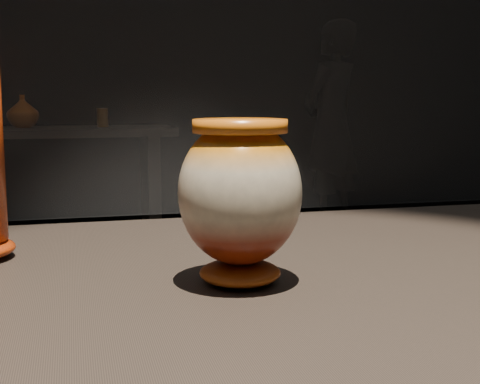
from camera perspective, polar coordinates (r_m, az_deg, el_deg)
The scene contains 5 objects.
main_vase at distance 0.78m, azimuth 0.00°, elevation -0.26°, with size 0.15×0.15×0.20m.
back_shelf at distance 4.51m, azimuth -18.45°, elevation 1.84°, with size 2.00×0.60×0.90m.
back_vase_mid at distance 4.54m, azimuth -18.05°, elevation 6.57°, with size 0.20×0.20×0.21m, color maroon.
back_vase_right at distance 4.49m, azimuth -11.65°, elevation 6.24°, with size 0.07×0.07×0.12m, color brown.
visitor at distance 5.62m, azimuth 7.77°, elevation 5.70°, with size 0.63×0.41×1.72m, color black.
Camera 1 is at (-0.16, -0.78, 1.13)m, focal length 50.00 mm.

